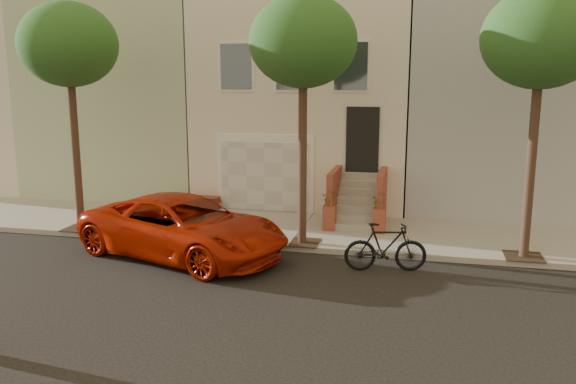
# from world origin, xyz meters

# --- Properties ---
(ground) EXTENTS (90.00, 90.00, 0.00)m
(ground) POSITION_xyz_m (0.00, 0.00, 0.00)
(ground) COLOR black
(ground) RESTS_ON ground
(sidewalk) EXTENTS (40.00, 3.70, 0.15)m
(sidewalk) POSITION_xyz_m (0.00, 5.35, 0.07)
(sidewalk) COLOR gray
(sidewalk) RESTS_ON ground
(house_row) EXTENTS (33.10, 11.70, 7.00)m
(house_row) POSITION_xyz_m (0.00, 11.19, 3.64)
(house_row) COLOR beige
(house_row) RESTS_ON sidewalk
(tree_left) EXTENTS (2.70, 2.57, 6.30)m
(tree_left) POSITION_xyz_m (-5.50, 3.90, 5.26)
(tree_left) COLOR #2D2116
(tree_left) RESTS_ON sidewalk
(tree_mid) EXTENTS (2.70, 2.57, 6.30)m
(tree_mid) POSITION_xyz_m (1.00, 3.90, 5.26)
(tree_mid) COLOR #2D2116
(tree_mid) RESTS_ON sidewalk
(tree_right) EXTENTS (2.70, 2.57, 6.30)m
(tree_right) POSITION_xyz_m (6.50, 3.90, 5.26)
(tree_right) COLOR #2D2116
(tree_right) RESTS_ON sidewalk
(pickup_truck) EXTENTS (5.99, 4.15, 1.52)m
(pickup_truck) POSITION_xyz_m (-1.75, 2.53, 0.76)
(pickup_truck) COLOR #AD1A04
(pickup_truck) RESTS_ON ground
(motorcycle) EXTENTS (1.98, 0.91, 1.15)m
(motorcycle) POSITION_xyz_m (3.25, 2.53, 0.57)
(motorcycle) COLOR black
(motorcycle) RESTS_ON ground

